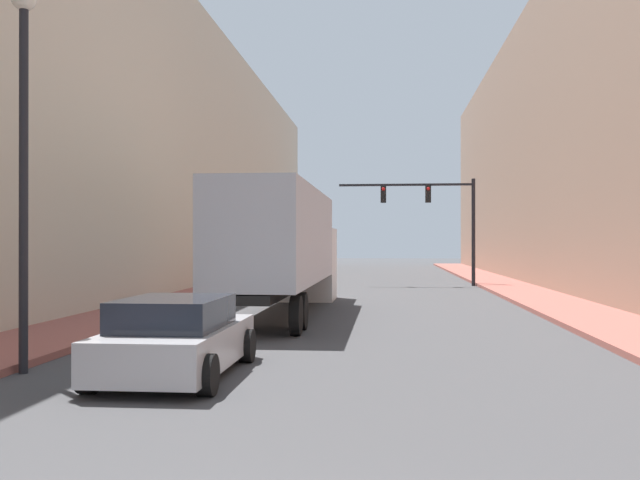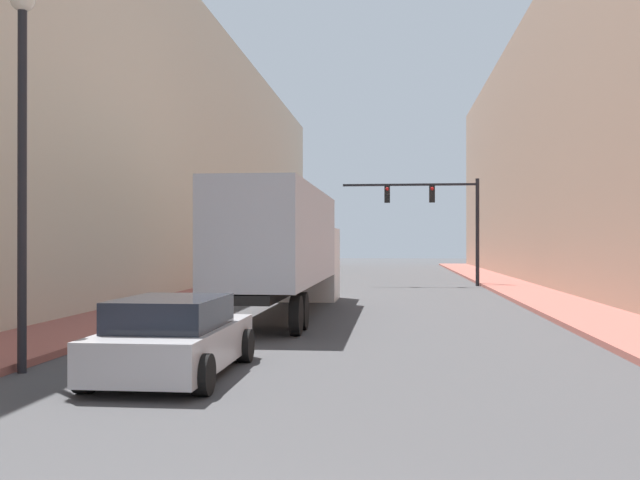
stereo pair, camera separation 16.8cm
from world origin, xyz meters
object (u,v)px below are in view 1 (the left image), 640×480
(semi_truck, at_px, (285,245))
(sedan_car, at_px, (177,338))
(street_lamp, at_px, (24,125))
(traffic_signal_gantry, at_px, (438,210))

(semi_truck, relative_size, sedan_car, 3.11)
(semi_truck, relative_size, street_lamp, 1.97)
(traffic_signal_gantry, bearing_deg, semi_truck, -111.36)
(semi_truck, bearing_deg, street_lamp, -105.67)
(sedan_car, height_order, street_lamp, street_lamp)
(traffic_signal_gantry, distance_m, street_lamp, 27.97)
(semi_truck, bearing_deg, sedan_car, -91.62)
(semi_truck, distance_m, sedan_car, 11.10)
(traffic_signal_gantry, height_order, street_lamp, street_lamp)
(semi_truck, bearing_deg, traffic_signal_gantry, 68.64)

